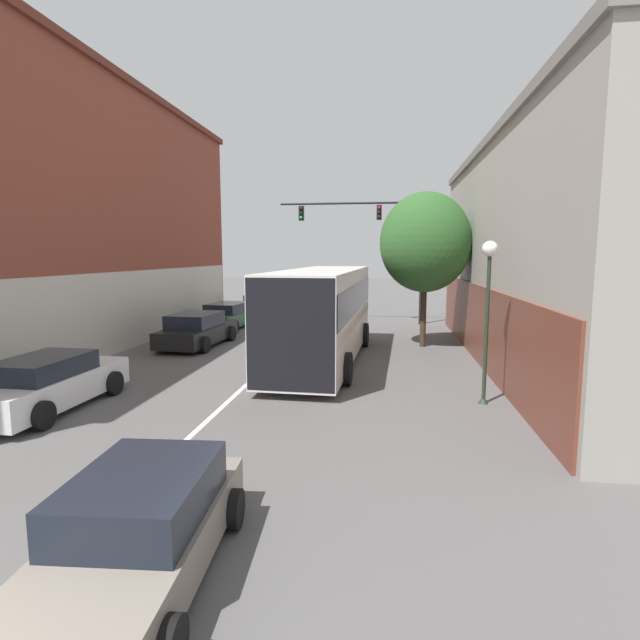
% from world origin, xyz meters
% --- Properties ---
extents(lane_center_line, '(0.14, 41.74, 0.01)m').
position_xyz_m(lane_center_line, '(0.00, 14.87, 0.00)').
color(lane_center_line, silver).
rests_on(lane_center_line, ground_plane).
extents(building_left_brick, '(9.49, 26.62, 11.08)m').
position_xyz_m(building_left_brick, '(-11.03, 15.78, 5.66)').
color(building_left_brick, brown).
rests_on(building_left_brick, ground_plane).
extents(building_right_storefront, '(6.33, 20.05, 7.90)m').
position_xyz_m(building_right_storefront, '(10.50, 16.10, 4.06)').
color(building_right_storefront, '#9E998E').
rests_on(building_right_storefront, ground_plane).
extents(bus, '(3.08, 10.51, 3.35)m').
position_xyz_m(bus, '(1.86, 15.25, 1.88)').
color(bus, silver).
rests_on(bus, ground_plane).
extents(hatchback_foreground, '(2.12, 4.17, 1.28)m').
position_xyz_m(hatchback_foreground, '(1.25, 2.71, 0.60)').
color(hatchback_foreground, slate).
rests_on(hatchback_foreground, ground_plane).
extents(parked_car_left_near, '(2.32, 4.78, 1.43)m').
position_xyz_m(parked_car_left_near, '(-3.85, 17.59, 0.68)').
color(parked_car_left_near, black).
rests_on(parked_car_left_near, ground_plane).
extents(parked_car_left_mid, '(2.16, 4.28, 1.23)m').
position_xyz_m(parked_car_left_mid, '(-4.49, 30.14, 0.59)').
color(parked_car_left_mid, orange).
rests_on(parked_car_left_mid, ground_plane).
extents(parked_car_left_far, '(1.99, 4.61, 1.39)m').
position_xyz_m(parked_car_left_far, '(-4.22, 8.66, 0.67)').
color(parked_car_left_far, silver).
rests_on(parked_car_left_far, ground_plane).
extents(parked_car_left_distant, '(2.39, 4.84, 1.34)m').
position_xyz_m(parked_car_left_distant, '(-4.22, 23.01, 0.64)').
color(parked_car_left_distant, '#285633').
rests_on(parked_car_left_distant, ground_plane).
extents(traffic_signal_gantry, '(8.02, 0.36, 7.01)m').
position_xyz_m(traffic_signal_gantry, '(3.74, 25.73, 5.05)').
color(traffic_signal_gantry, black).
rests_on(traffic_signal_gantry, ground_plane).
extents(street_lamp, '(0.40, 0.40, 4.23)m').
position_xyz_m(street_lamp, '(6.70, 10.65, 2.86)').
color(street_lamp, '#233323').
rests_on(street_lamp, ground_plane).
extents(street_tree_near, '(3.76, 3.38, 6.45)m').
position_xyz_m(street_tree_near, '(5.68, 18.78, 4.37)').
color(street_tree_near, '#3D2D1E').
rests_on(street_tree_near, ground_plane).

